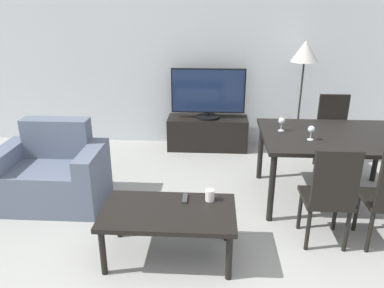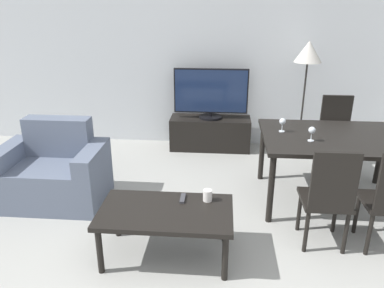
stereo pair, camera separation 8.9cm
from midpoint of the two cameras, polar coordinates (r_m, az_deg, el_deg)
The scene contains 13 objects.
wall_back at distance 5.42m, azimuth 2.81°, elevation 13.90°, with size 7.98×0.06×2.70m.
armchair at distance 4.22m, azimuth -20.98°, elevation -4.42°, with size 1.07×0.71×0.86m.
tv_stand at distance 5.41m, azimuth 1.91°, elevation 1.68°, with size 1.13×0.41×0.46m.
tv at distance 5.24m, azimuth 1.98°, elevation 7.70°, with size 1.03×0.32×0.70m.
coffee_table at distance 3.10m, azimuth -4.41°, elevation -10.80°, with size 1.09×0.61×0.44m.
dining_table at distance 4.10m, azimuth 20.21°, elevation 0.38°, with size 1.47×1.06×0.74m.
dining_chair_near at distance 3.35m, azimuth 19.52°, elevation -7.14°, with size 0.40×0.40×0.94m.
dining_chair_far at distance 4.99m, azimuth 20.23°, elevation 2.06°, with size 0.40×0.40×0.94m.
floor_lamp at distance 5.16m, azimuth 16.31°, elevation 12.67°, with size 0.35×0.35×1.55m.
remote_primary at distance 3.21m, azimuth -1.87°, elevation -8.29°, with size 0.04×0.15×0.02m.
cup_white_near at distance 3.18m, azimuth 1.90°, elevation -7.80°, with size 0.08×0.08×0.10m.
wine_glass_center at distance 3.82m, azimuth 17.09°, elevation 2.03°, with size 0.07×0.07×0.15m.
wine_glass_right at distance 4.01m, azimuth 12.89°, elevation 3.34°, with size 0.07×0.07×0.15m.
Camera 1 is at (0.01, -1.78, 2.03)m, focal length 35.00 mm.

